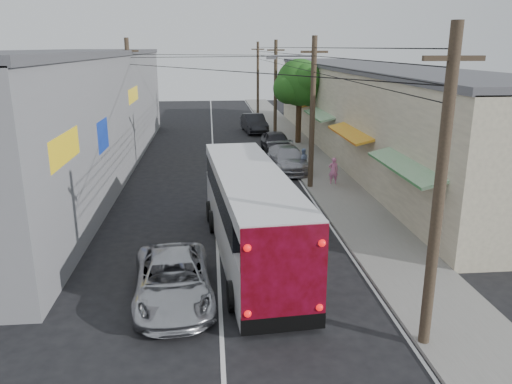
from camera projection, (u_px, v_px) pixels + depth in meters
ground at (221, 315)px, 14.39m from camera, size 120.00×120.00×0.00m
sidewalk at (309, 159)px, 34.07m from camera, size 3.00×80.00×0.12m
building_right at (367, 110)px, 35.51m from camera, size 7.09×40.00×6.25m
building_left at (70, 113)px, 29.82m from camera, size 7.20×36.00×7.25m
utility_poles at (259, 99)px, 32.94m from camera, size 11.80×45.28×8.00m
street_tree at (300, 84)px, 38.56m from camera, size 4.40×4.00×6.60m
coach_bus at (250, 212)px, 18.11m from camera, size 3.25×11.25×3.20m
jeepney at (173, 280)px, 15.03m from camera, size 2.73×5.15×1.38m
parked_suv at (288, 159)px, 31.01m from camera, size 2.44×5.27×1.49m
parked_car_mid at (277, 143)px, 36.08m from camera, size 2.11×4.71×1.57m
parked_car_far at (254, 123)px, 44.96m from camera, size 2.25×5.13×1.64m
pedestrian_near at (333, 171)px, 27.60m from camera, size 0.56×0.38×1.47m
pedestrian_far at (303, 160)px, 30.23m from camera, size 0.75×0.62×1.45m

